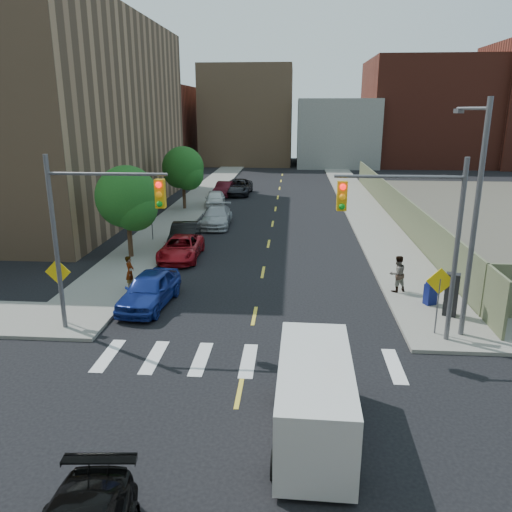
% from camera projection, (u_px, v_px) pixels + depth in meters
% --- Properties ---
extents(ground, '(160.00, 160.00, 0.00)m').
position_uv_depth(ground, '(232.00, 430.00, 13.87)').
color(ground, black).
rests_on(ground, ground).
extents(sidewalk_nw, '(3.50, 73.00, 0.15)m').
position_uv_depth(sidewalk_nw, '(208.00, 190.00, 54.09)').
color(sidewalk_nw, gray).
rests_on(sidewalk_nw, ground).
extents(sidewalk_ne, '(3.50, 73.00, 0.15)m').
position_uv_depth(sidewalk_ne, '(352.00, 192.00, 52.97)').
color(sidewalk_ne, gray).
rests_on(sidewalk_ne, ground).
extents(fence_north, '(0.12, 44.00, 2.50)m').
position_uv_depth(fence_north, '(394.00, 205.00, 39.59)').
color(fence_north, '#656748').
rests_on(fence_north, ground).
extents(building_nw, '(22.00, 30.00, 16.00)m').
position_uv_depth(building_nw, '(14.00, 116.00, 41.88)').
color(building_nw, '#8C6B4C').
rests_on(building_nw, ground).
extents(bg_bldg_west, '(14.00, 18.00, 12.00)m').
position_uv_depth(bg_bldg_west, '(149.00, 125.00, 80.69)').
color(bg_bldg_west, '#592319').
rests_on(bg_bldg_west, ground).
extents(bg_bldg_midwest, '(14.00, 16.00, 15.00)m').
position_uv_depth(bg_bldg_midwest, '(248.00, 116.00, 81.02)').
color(bg_bldg_midwest, '#8C6B4C').
rests_on(bg_bldg_midwest, ground).
extents(bg_bldg_center, '(12.00, 16.00, 10.00)m').
position_uv_depth(bg_bldg_center, '(336.00, 132.00, 78.80)').
color(bg_bldg_center, gray).
rests_on(bg_bldg_center, ground).
extents(bg_bldg_east, '(18.00, 18.00, 16.00)m').
position_uv_depth(bg_bldg_east, '(425.00, 113.00, 78.85)').
color(bg_bldg_east, '#592319').
rests_on(bg_bldg_east, ground).
extents(signal_nw, '(4.59, 0.30, 7.00)m').
position_uv_depth(signal_nw, '(92.00, 221.00, 18.76)').
color(signal_nw, '#59595E').
rests_on(signal_nw, ground).
extents(signal_ne, '(4.59, 0.30, 7.00)m').
position_uv_depth(signal_ne, '(416.00, 227.00, 17.89)').
color(signal_ne, '#59595E').
rests_on(signal_ne, ground).
extents(streetlight_ne, '(0.25, 3.70, 9.00)m').
position_uv_depth(streetlight_ne, '(473.00, 204.00, 18.39)').
color(streetlight_ne, '#59595E').
rests_on(streetlight_ne, ground).
extents(warn_sign_nw, '(1.06, 0.06, 2.83)m').
position_uv_depth(warn_sign_nw, '(59.00, 279.00, 20.09)').
color(warn_sign_nw, '#59595E').
rests_on(warn_sign_nw, ground).
extents(warn_sign_ne, '(1.06, 0.06, 2.83)m').
position_uv_depth(warn_sign_ne, '(439.00, 289.00, 19.00)').
color(warn_sign_ne, '#59595E').
rests_on(warn_sign_ne, ground).
extents(warn_sign_midwest, '(1.06, 0.06, 2.83)m').
position_uv_depth(warn_sign_midwest, '(151.00, 212.00, 32.99)').
color(warn_sign_midwest, '#59595E').
rests_on(warn_sign_midwest, ground).
extents(tree_west_near, '(3.66, 3.64, 5.52)m').
position_uv_depth(tree_west_near, '(127.00, 201.00, 28.81)').
color(tree_west_near, '#332114').
rests_on(tree_west_near, ground).
extents(tree_west_far, '(3.66, 3.64, 5.52)m').
position_uv_depth(tree_west_far, '(183.00, 170.00, 43.15)').
color(tree_west_far, '#332114').
rests_on(tree_west_far, ground).
extents(parked_car_blue, '(2.23, 4.70, 1.55)m').
position_uv_depth(parked_car_blue, '(149.00, 290.00, 22.42)').
color(parked_car_blue, navy).
rests_on(parked_car_blue, ground).
extents(parked_car_black, '(1.99, 4.77, 1.53)m').
position_uv_depth(parked_car_black, '(185.00, 235.00, 32.04)').
color(parked_car_black, black).
rests_on(parked_car_black, ground).
extents(parked_car_red, '(2.33, 4.85, 1.33)m').
position_uv_depth(parked_car_red, '(181.00, 248.00, 29.50)').
color(parked_car_red, '#A01019').
rests_on(parked_car_red, ground).
extents(parked_car_silver, '(2.25, 5.20, 1.49)m').
position_uv_depth(parked_car_silver, '(217.00, 217.00, 37.72)').
color(parked_car_silver, '#A6A9AE').
rests_on(parked_car_silver, ground).
extents(parked_car_white, '(2.16, 4.47, 1.47)m').
position_uv_depth(parked_car_white, '(215.00, 199.00, 45.12)').
color(parked_car_white, white).
rests_on(parked_car_white, ground).
extents(parked_car_maroon, '(1.93, 4.48, 1.43)m').
position_uv_depth(parked_car_maroon, '(224.00, 189.00, 50.94)').
color(parked_car_maroon, '#440D16').
rests_on(parked_car_maroon, ground).
extents(parked_car_grey, '(2.76, 5.73, 1.57)m').
position_uv_depth(parked_car_grey, '(238.00, 187.00, 51.72)').
color(parked_car_grey, black).
rests_on(parked_car_grey, ground).
extents(cargo_van, '(2.17, 5.02, 2.28)m').
position_uv_depth(cargo_van, '(314.00, 395.00, 13.40)').
color(cargo_van, silver).
rests_on(cargo_van, ground).
extents(mailbox, '(0.60, 0.55, 1.20)m').
position_uv_depth(mailbox, '(431.00, 292.00, 22.27)').
color(mailbox, navy).
rests_on(mailbox, sidewalk_ne).
extents(payphone, '(0.67, 0.61, 1.85)m').
position_uv_depth(payphone, '(451.00, 294.00, 20.99)').
color(payphone, black).
rests_on(payphone, sidewalk_ne).
extents(pedestrian_west, '(0.40, 0.60, 1.61)m').
position_uv_depth(pedestrian_west, '(130.00, 272.00, 24.27)').
color(pedestrian_west, gray).
rests_on(pedestrian_west, sidewalk_nw).
extents(pedestrian_east, '(1.06, 0.96, 1.77)m').
position_uv_depth(pedestrian_east, '(397.00, 274.00, 23.75)').
color(pedestrian_east, gray).
rests_on(pedestrian_east, sidewalk_ne).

